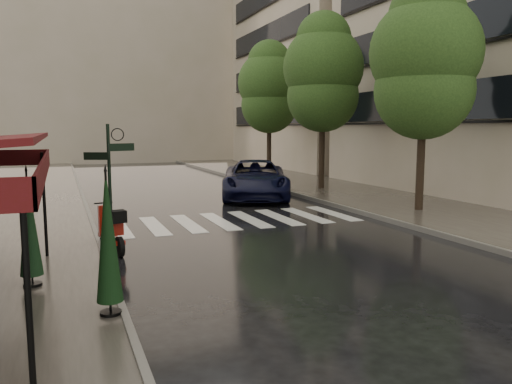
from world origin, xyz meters
TOP-DOWN VIEW (x-y plane):
  - ground at (0.00, 0.00)m, footprint 120.00×120.00m
  - sidewalk_near at (-4.50, 12.00)m, footprint 6.00×60.00m
  - sidewalk_far at (10.25, 12.00)m, footprint 5.50×60.00m
  - curb_near at (-1.45, 12.00)m, footprint 0.12×60.00m
  - curb_far at (7.45, 12.00)m, footprint 0.12×60.00m
  - crosswalk at (2.98, 6.00)m, footprint 7.85×3.20m
  - signpost at (-1.19, 3.00)m, footprint 1.17×0.29m
  - haussmann_far at (16.50, 26.00)m, footprint 8.00×16.00m
  - backdrop_building at (3.00, 38.00)m, footprint 22.00×6.00m
  - tree_near at (9.60, 5.00)m, footprint 3.80×3.80m
  - tree_mid at (9.50, 12.00)m, footprint 3.80×3.80m
  - tree_far at (9.70, 19.00)m, footprint 3.80×3.80m
  - scooter at (-1.18, 3.07)m, footprint 0.66×1.73m
  - parked_car at (5.57, 10.74)m, footprint 4.57×6.45m
  - parasol_front at (-1.65, -1.50)m, footprint 0.41×0.41m
  - parasol_back at (-2.85, 0.50)m, footprint 0.40×0.40m

SIDE VIEW (x-z plane):
  - ground at x=0.00m, z-range 0.00..0.00m
  - crosswalk at x=2.98m, z-range 0.00..0.01m
  - sidewalk_near at x=-4.50m, z-range 0.00..0.12m
  - sidewalk_far at x=10.25m, z-range 0.00..0.12m
  - curb_near at x=-1.45m, z-range -0.01..0.15m
  - curb_far at x=7.45m, z-range -0.01..0.15m
  - scooter at x=-1.18m, z-range -0.04..1.11m
  - parked_car at x=5.57m, z-range 0.00..1.63m
  - parasol_back at x=-2.85m, z-range 0.20..2.37m
  - parasol_front at x=-1.65m, z-range 0.21..2.49m
  - signpost at x=-1.19m, z-range 0.28..3.38m
  - tree_near at x=9.60m, z-range 1.33..9.31m
  - tree_far at x=9.70m, z-range 1.37..9.54m
  - tree_mid at x=9.50m, z-range 1.42..9.76m
  - haussmann_far at x=16.50m, z-range 0.00..18.50m
  - backdrop_building at x=3.00m, z-range 0.00..20.00m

